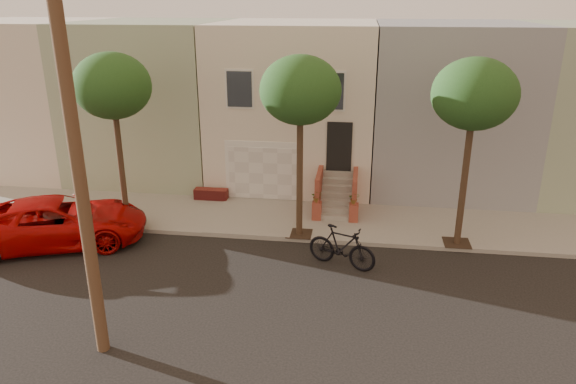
# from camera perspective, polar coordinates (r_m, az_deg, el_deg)

# --- Properties ---
(ground) EXTENTS (90.00, 90.00, 0.00)m
(ground) POSITION_cam_1_polar(r_m,az_deg,el_deg) (15.97, -4.12, -10.54)
(ground) COLOR black
(ground) RESTS_ON ground
(sidewalk) EXTENTS (40.00, 3.70, 0.15)m
(sidewalk) POSITION_cam_1_polar(r_m,az_deg,el_deg) (20.64, -1.07, -2.87)
(sidewalk) COLOR gray
(sidewalk) RESTS_ON ground
(house_row) EXTENTS (33.10, 11.70, 7.00)m
(house_row) POSITION_cam_1_polar(r_m,az_deg,el_deg) (25.20, 0.98, 9.83)
(house_row) COLOR beige
(house_row) RESTS_ON sidewalk
(tree_left) EXTENTS (2.70, 2.57, 6.30)m
(tree_left) POSITION_cam_1_polar(r_m,az_deg,el_deg) (19.52, -18.34, 10.64)
(tree_left) COLOR #2D2116
(tree_left) RESTS_ON sidewalk
(tree_mid) EXTENTS (2.70, 2.57, 6.30)m
(tree_mid) POSITION_cam_1_polar(r_m,az_deg,el_deg) (17.67, 1.33, 10.74)
(tree_mid) COLOR #2D2116
(tree_mid) RESTS_ON sidewalk
(tree_right) EXTENTS (2.70, 2.57, 6.30)m
(tree_right) POSITION_cam_1_polar(r_m,az_deg,el_deg) (17.90, 19.37, 9.75)
(tree_right) COLOR #2D2116
(tree_right) RESTS_ON sidewalk
(pickup_truck) EXTENTS (6.53, 4.62, 1.65)m
(pickup_truck) POSITION_cam_1_polar(r_m,az_deg,el_deg) (20.12, -23.48, -2.94)
(pickup_truck) COLOR #B50807
(pickup_truck) RESTS_ON ground
(motorcycle) EXTENTS (2.37, 1.45, 1.38)m
(motorcycle) POSITION_cam_1_polar(r_m,az_deg,el_deg) (17.06, 5.79, -5.86)
(motorcycle) COLOR black
(motorcycle) RESTS_ON ground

